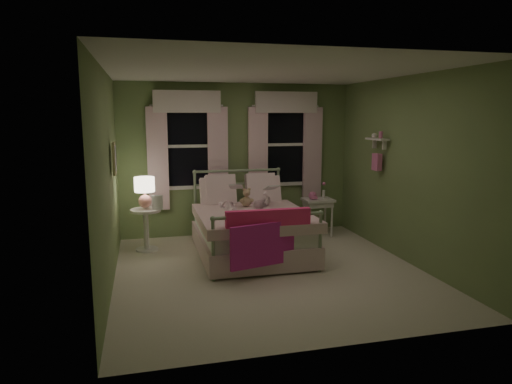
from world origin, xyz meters
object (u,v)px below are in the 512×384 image
object	(u,v)px
child_left	(226,186)
teddy_bear	(246,199)
nightstand_left	(146,224)
nightstand_right	(318,205)
table_lamp	(145,189)
bed	(250,229)
child_right	(261,186)

from	to	relation	value
child_left	teddy_bear	distance (m)	0.38
nightstand_left	nightstand_right	bearing A→B (deg)	3.52
table_lamp	bed	bearing A→B (deg)	-20.32
child_right	nightstand_left	world-z (taller)	child_right
teddy_bear	nightstand_left	size ratio (longest dim) A/B	0.46
nightstand_left	nightstand_right	world-z (taller)	same
bed	child_right	world-z (taller)	child_right
nightstand_left	nightstand_right	size ratio (longest dim) A/B	1.02
nightstand_left	teddy_bear	bearing A→B (deg)	-11.10
child_left	nightstand_left	bearing A→B (deg)	-10.08
bed	table_lamp	world-z (taller)	bed
child_left	nightstand_right	xyz separation A→B (m)	(1.64, 0.31, -0.44)
bed	table_lamp	bearing A→B (deg)	159.68
bed	child_right	distance (m)	0.77
bed	nightstand_left	bearing A→B (deg)	159.68
bed	child_right	size ratio (longest dim) A/B	2.56
child_right	table_lamp	size ratio (longest dim) A/B	1.68
child_right	nightstand_left	xyz separation A→B (m)	(-1.79, 0.14, -0.55)
child_left	teddy_bear	bearing A→B (deg)	146.82
bed	nightstand_left	world-z (taller)	bed
bed	teddy_bear	size ratio (longest dim) A/B	6.87
nightstand_left	table_lamp	world-z (taller)	table_lamp
child_left	child_right	bearing A→B (deg)	176.32
child_left	table_lamp	bearing A→B (deg)	-10.08
bed	child_left	xyz separation A→B (m)	(-0.28, 0.42, 0.60)
table_lamp	nightstand_right	distance (m)	2.91
child_right	table_lamp	xyz separation A→B (m)	(-1.79, 0.14, -0.01)
child_right	nightstand_left	distance (m)	1.88
table_lamp	nightstand_left	bearing A→B (deg)	180.00
teddy_bear	table_lamp	world-z (taller)	table_lamp
bed	nightstand_left	distance (m)	1.61
teddy_bear	table_lamp	distance (m)	1.55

